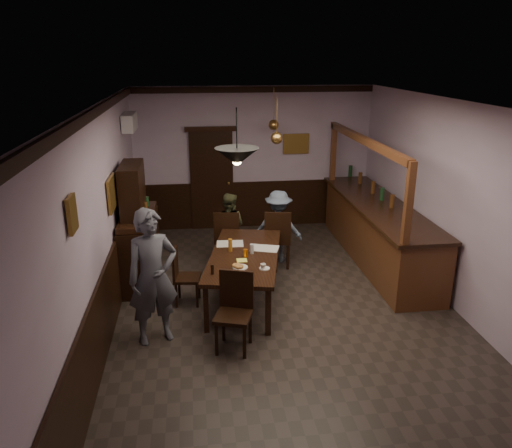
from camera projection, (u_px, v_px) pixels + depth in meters
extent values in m
cube|color=#2D2621|center=(287.00, 314.00, 7.31)|extent=(5.00, 8.00, 0.01)
cube|color=white|center=(292.00, 105.00, 6.33)|extent=(5.00, 8.00, 0.01)
cube|color=#BAA2BC|center=(254.00, 159.00, 10.57)|extent=(5.00, 0.01, 3.00)
cube|color=#BAA2BC|center=(413.00, 418.00, 3.07)|extent=(5.00, 0.01, 3.00)
cube|color=#BAA2BC|center=(102.00, 224.00, 6.52)|extent=(0.01, 8.00, 3.00)
cube|color=#BAA2BC|center=(461.00, 210.00, 7.12)|extent=(0.01, 8.00, 3.00)
cube|color=black|center=(245.00, 256.00, 7.54)|extent=(1.43, 2.36, 0.06)
cube|color=black|center=(206.00, 309.00, 6.73)|extent=(0.07, 0.07, 0.69)
cube|color=black|center=(268.00, 312.00, 6.66)|extent=(0.07, 0.07, 0.69)
cube|color=black|center=(227.00, 252.00, 8.65)|extent=(0.07, 0.07, 0.69)
cube|color=black|center=(275.00, 254.00, 8.59)|extent=(0.07, 0.07, 0.69)
cube|color=black|center=(227.00, 239.00, 8.92)|extent=(0.50, 0.50, 0.05)
cube|color=black|center=(226.00, 227.00, 8.64)|extent=(0.45, 0.10, 0.53)
cube|color=black|center=(238.00, 248.00, 9.17)|extent=(0.04, 0.04, 0.45)
cube|color=black|center=(219.00, 248.00, 9.17)|extent=(0.04, 0.04, 0.45)
cube|color=black|center=(237.00, 255.00, 8.83)|extent=(0.04, 0.04, 0.45)
cube|color=black|center=(217.00, 255.00, 8.83)|extent=(0.04, 0.04, 0.45)
cube|color=black|center=(278.00, 239.00, 8.85)|extent=(0.53, 0.53, 0.05)
cube|color=black|center=(278.00, 227.00, 8.56)|extent=(0.46, 0.13, 0.54)
cube|color=black|center=(288.00, 249.00, 9.10)|extent=(0.04, 0.04, 0.47)
cube|color=black|center=(268.00, 249.00, 9.12)|extent=(0.04, 0.04, 0.47)
cube|color=black|center=(288.00, 257.00, 8.75)|extent=(0.04, 0.04, 0.47)
cube|color=black|center=(267.00, 256.00, 8.77)|extent=(0.04, 0.04, 0.47)
cube|color=black|center=(233.00, 316.00, 6.30)|extent=(0.56, 0.56, 0.05)
cube|color=black|center=(237.00, 289.00, 6.39)|extent=(0.43, 0.18, 0.53)
cube|color=black|center=(216.00, 339.00, 6.24)|extent=(0.04, 0.04, 0.45)
cube|color=black|center=(244.00, 342.00, 6.18)|extent=(0.04, 0.04, 0.45)
cube|color=black|center=(223.00, 325.00, 6.57)|extent=(0.04, 0.04, 0.45)
cube|color=black|center=(250.00, 328.00, 6.51)|extent=(0.04, 0.04, 0.45)
cube|color=black|center=(187.00, 278.00, 7.51)|extent=(0.42, 0.42, 0.05)
cube|color=black|center=(175.00, 263.00, 7.43)|extent=(0.08, 0.38, 0.45)
cube|color=black|center=(197.00, 295.00, 7.44)|extent=(0.04, 0.04, 0.39)
cube|color=black|center=(199.00, 286.00, 7.73)|extent=(0.04, 0.04, 0.39)
cube|color=black|center=(176.00, 296.00, 7.44)|extent=(0.04, 0.04, 0.39)
cube|color=black|center=(179.00, 286.00, 7.73)|extent=(0.04, 0.04, 0.39)
imported|color=#51525D|center=(153.00, 277.00, 6.38)|extent=(0.77, 0.64, 1.82)
imported|color=#4D5030|center=(229.00, 227.00, 9.06)|extent=(0.75, 0.67, 1.26)
imported|color=slate|center=(278.00, 226.00, 8.98)|extent=(0.97, 0.76, 1.32)
cube|color=silver|center=(230.00, 244.00, 7.91)|extent=(0.44, 0.33, 0.01)
cube|color=silver|center=(265.00, 248.00, 7.73)|extent=(0.49, 0.41, 0.01)
cube|color=#F3FA5C|center=(242.00, 260.00, 7.29)|extent=(0.18, 0.18, 0.00)
cylinder|color=white|center=(264.00, 268.00, 7.00)|extent=(0.15, 0.15, 0.01)
imported|color=white|center=(263.00, 266.00, 6.96)|extent=(0.09, 0.09, 0.07)
cylinder|color=white|center=(240.00, 267.00, 7.04)|extent=(0.22, 0.22, 0.01)
torus|color=#C68C47|center=(237.00, 265.00, 7.03)|extent=(0.13, 0.13, 0.04)
torus|color=#C68C47|center=(239.00, 266.00, 7.00)|extent=(0.13, 0.13, 0.04)
cylinder|color=orange|center=(245.00, 253.00, 7.40)|extent=(0.07, 0.07, 0.12)
cylinder|color=#BF721E|center=(230.00, 245.00, 7.59)|extent=(0.06, 0.06, 0.20)
cylinder|color=silver|center=(252.00, 249.00, 7.52)|extent=(0.06, 0.06, 0.15)
cylinder|color=black|center=(212.00, 269.00, 6.81)|extent=(0.04, 0.04, 0.14)
cube|color=black|center=(140.00, 251.00, 8.22)|extent=(0.54, 1.50, 1.07)
cube|color=black|center=(138.00, 217.00, 8.03)|extent=(0.51, 1.45, 0.09)
cube|color=black|center=(132.00, 191.00, 7.88)|extent=(0.32, 0.97, 0.86)
cube|color=#512D15|center=(378.00, 233.00, 9.06)|extent=(0.85, 3.96, 1.04)
cube|color=black|center=(379.00, 205.00, 8.89)|extent=(0.94, 4.06, 0.06)
cube|color=#512D15|center=(364.00, 140.00, 8.47)|extent=(0.10, 3.87, 0.12)
cube|color=#512D15|center=(406.00, 204.00, 6.88)|extent=(0.10, 0.10, 1.23)
cube|color=#512D15|center=(332.00, 152.00, 10.42)|extent=(0.10, 0.10, 1.23)
cube|color=black|center=(212.00, 181.00, 10.56)|extent=(0.90, 0.06, 2.10)
cube|color=white|center=(130.00, 122.00, 8.94)|extent=(0.20, 0.85, 0.30)
cube|color=olive|center=(72.00, 214.00, 4.81)|extent=(0.04, 0.28, 0.36)
cube|color=olive|center=(112.00, 193.00, 7.21)|extent=(0.04, 0.62, 0.48)
cube|color=olive|center=(296.00, 144.00, 10.54)|extent=(0.55, 0.04, 0.42)
cylinder|color=black|center=(237.00, 132.00, 6.14)|extent=(0.02, 0.02, 0.61)
cone|color=black|center=(237.00, 157.00, 6.24)|extent=(0.56, 0.56, 0.22)
sphere|color=#FFD88C|center=(237.00, 161.00, 6.25)|extent=(0.12, 0.12, 0.12)
cylinder|color=#BF8C3F|center=(277.00, 116.00, 8.06)|extent=(0.02, 0.02, 0.70)
cone|color=#BF8C3F|center=(277.00, 138.00, 8.17)|extent=(0.20, 0.20, 0.22)
sphere|color=#FFD88C|center=(277.00, 141.00, 8.19)|extent=(0.12, 0.12, 0.12)
cylinder|color=#BF8C3F|center=(274.00, 106.00, 9.55)|extent=(0.02, 0.02, 0.70)
cone|color=#BF8C3F|center=(274.00, 125.00, 9.66)|extent=(0.20, 0.20, 0.22)
sphere|color=#FFD88C|center=(273.00, 127.00, 9.68)|extent=(0.12, 0.12, 0.12)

